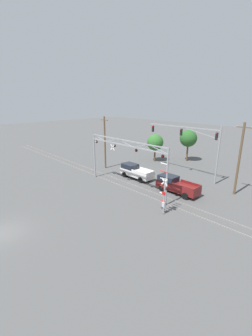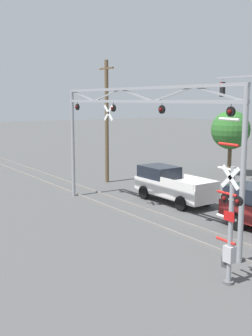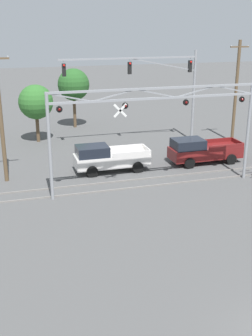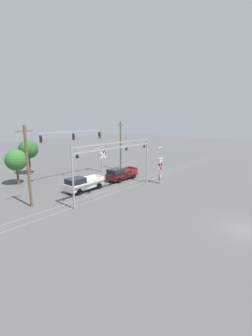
# 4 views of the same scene
# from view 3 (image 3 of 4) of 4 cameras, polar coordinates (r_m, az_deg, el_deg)

# --- Properties ---
(rail_track_near) EXTENTS (80.00, 0.08, 0.10)m
(rail_track_near) POSITION_cam_3_polar(r_m,az_deg,el_deg) (28.78, 3.65, -2.40)
(rail_track_near) COLOR gray
(rail_track_near) RESTS_ON ground_plane
(rail_track_far) EXTENTS (80.00, 0.08, 0.10)m
(rail_track_far) POSITION_cam_3_polar(r_m,az_deg,el_deg) (30.04, 2.72, -1.44)
(rail_track_far) COLOR gray
(rail_track_far) RESTS_ON ground_plane
(crossing_gantry) EXTENTS (13.86, 0.26, 6.76)m
(crossing_gantry) POSITION_cam_3_polar(r_m,az_deg,el_deg) (27.09, 4.04, 7.14)
(crossing_gantry) COLOR gray
(crossing_gantry) RESTS_ON ground_plane
(traffic_signal_span) EXTENTS (12.46, 0.39, 8.29)m
(traffic_signal_span) POSITION_cam_3_polar(r_m,az_deg,el_deg) (38.32, 4.90, 11.88)
(traffic_signal_span) COLOR gray
(traffic_signal_span) RESTS_ON ground_plane
(pickup_truck_lead) EXTENTS (5.57, 2.22, 2.04)m
(pickup_truck_lead) POSITION_cam_3_polar(r_m,az_deg,el_deg) (31.41, -2.48, 1.39)
(pickup_truck_lead) COLOR silver
(pickup_truck_lead) RESTS_ON ground_plane
(pickup_truck_following) EXTENTS (5.74, 2.22, 2.04)m
(pickup_truck_following) POSITION_cam_3_polar(r_m,az_deg,el_deg) (33.74, 10.22, 2.36)
(pickup_truck_following) COLOR maroon
(pickup_truck_following) RESTS_ON ground_plane
(utility_pole_left) EXTENTS (1.80, 0.28, 9.00)m
(utility_pole_left) POSITION_cam_3_polar(r_m,az_deg,el_deg) (29.65, -16.63, 6.76)
(utility_pole_left) COLOR brown
(utility_pole_left) RESTS_ON ground_plane
(utility_pole_right) EXTENTS (1.80, 0.28, 9.17)m
(utility_pole_right) POSITION_cam_3_polar(r_m,az_deg,el_deg) (39.91, 14.67, 10.07)
(utility_pole_right) COLOR brown
(utility_pole_right) RESTS_ON ground_plane
(background_tree_beyond_span) EXTENTS (3.28, 3.28, 6.15)m
(background_tree_beyond_span) POSITION_cam_3_polar(r_m,az_deg,el_deg) (44.69, -7.12, 11.12)
(background_tree_beyond_span) COLOR brown
(background_tree_beyond_span) RESTS_ON ground_plane
(background_tree_far_left_verge) EXTENTS (3.15, 3.15, 5.31)m
(background_tree_far_left_verge) POSITION_cam_3_polar(r_m,az_deg,el_deg) (39.65, -12.12, 8.71)
(background_tree_far_left_verge) COLOR brown
(background_tree_far_left_verge) RESTS_ON ground_plane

